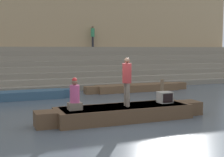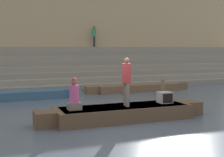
{
  "view_description": "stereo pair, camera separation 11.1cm",
  "coord_description": "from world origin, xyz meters",
  "px_view_note": "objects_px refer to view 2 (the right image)",
  "views": [
    {
      "loc": [
        -4.33,
        -10.53,
        2.61
      ],
      "look_at": [
        0.21,
        0.97,
        1.42
      ],
      "focal_mm": 50.0,
      "sensor_mm": 36.0,
      "label": 1
    },
    {
      "loc": [
        -4.22,
        -10.57,
        2.61
      ],
      "look_at": [
        0.21,
        0.97,
        1.42
      ],
      "focal_mm": 50.0,
      "sensor_mm": 36.0,
      "label": 2
    }
  ],
  "objects_px": {
    "moored_boat_shore": "(16,95)",
    "person_standing": "(127,78)",
    "tv_set": "(165,97)",
    "rowboat_main": "(124,112)",
    "person_rowing": "(74,97)",
    "person_on_steps": "(94,35)",
    "moored_boat_distant": "(138,87)",
    "mooring_post": "(163,89)"
  },
  "relations": [
    {
      "from": "tv_set",
      "to": "person_on_steps",
      "type": "distance_m",
      "value": 14.4
    },
    {
      "from": "rowboat_main",
      "to": "moored_boat_distant",
      "type": "height_order",
      "value": "rowboat_main"
    },
    {
      "from": "tv_set",
      "to": "person_standing",
      "type": "bearing_deg",
      "value": -170.85
    },
    {
      "from": "person_standing",
      "to": "person_on_steps",
      "type": "distance_m",
      "value": 14.64
    },
    {
      "from": "moored_boat_distant",
      "to": "person_rowing",
      "type": "bearing_deg",
      "value": -135.82
    },
    {
      "from": "person_standing",
      "to": "tv_set",
      "type": "height_order",
      "value": "person_standing"
    },
    {
      "from": "rowboat_main",
      "to": "person_standing",
      "type": "relative_size",
      "value": 3.65
    },
    {
      "from": "person_standing",
      "to": "tv_set",
      "type": "bearing_deg",
      "value": 17.44
    },
    {
      "from": "moored_boat_distant",
      "to": "mooring_post",
      "type": "bearing_deg",
      "value": -99.43
    },
    {
      "from": "person_standing",
      "to": "person_on_steps",
      "type": "relative_size",
      "value": 1.04
    },
    {
      "from": "rowboat_main",
      "to": "person_rowing",
      "type": "distance_m",
      "value": 1.98
    },
    {
      "from": "moored_boat_shore",
      "to": "person_standing",
      "type": "bearing_deg",
      "value": -60.53
    },
    {
      "from": "rowboat_main",
      "to": "mooring_post",
      "type": "height_order",
      "value": "mooring_post"
    },
    {
      "from": "person_rowing",
      "to": "tv_set",
      "type": "height_order",
      "value": "person_rowing"
    },
    {
      "from": "person_standing",
      "to": "mooring_post",
      "type": "height_order",
      "value": "person_standing"
    },
    {
      "from": "moored_boat_distant",
      "to": "mooring_post",
      "type": "relative_size",
      "value": 6.48
    },
    {
      "from": "rowboat_main",
      "to": "moored_boat_shore",
      "type": "height_order",
      "value": "rowboat_main"
    },
    {
      "from": "mooring_post",
      "to": "tv_set",
      "type": "bearing_deg",
      "value": -119.09
    },
    {
      "from": "rowboat_main",
      "to": "mooring_post",
      "type": "relative_size",
      "value": 6.2
    },
    {
      "from": "moored_boat_shore",
      "to": "mooring_post",
      "type": "xyz_separation_m",
      "value": [
        7.02,
        -2.66,
        0.29
      ]
    },
    {
      "from": "mooring_post",
      "to": "moored_boat_shore",
      "type": "bearing_deg",
      "value": 159.26
    },
    {
      "from": "tv_set",
      "to": "moored_boat_shore",
      "type": "height_order",
      "value": "tv_set"
    },
    {
      "from": "moored_boat_shore",
      "to": "person_on_steps",
      "type": "distance_m",
      "value": 10.88
    },
    {
      "from": "person_rowing",
      "to": "moored_boat_shore",
      "type": "height_order",
      "value": "person_rowing"
    },
    {
      "from": "person_rowing",
      "to": "person_on_steps",
      "type": "xyz_separation_m",
      "value": [
        5.22,
        14.05,
        2.75
      ]
    },
    {
      "from": "moored_boat_shore",
      "to": "person_on_steps",
      "type": "relative_size",
      "value": 3.66
    },
    {
      "from": "rowboat_main",
      "to": "tv_set",
      "type": "relative_size",
      "value": 12.8
    },
    {
      "from": "mooring_post",
      "to": "person_on_steps",
      "type": "relative_size",
      "value": 0.61
    },
    {
      "from": "rowboat_main",
      "to": "mooring_post",
      "type": "bearing_deg",
      "value": 45.95
    },
    {
      "from": "person_standing",
      "to": "person_rowing",
      "type": "height_order",
      "value": "person_standing"
    },
    {
      "from": "person_on_steps",
      "to": "person_standing",
      "type": "bearing_deg",
      "value": 153.24
    },
    {
      "from": "person_standing",
      "to": "mooring_post",
      "type": "distance_m",
      "value": 5.21
    },
    {
      "from": "moored_boat_distant",
      "to": "person_on_steps",
      "type": "height_order",
      "value": "person_on_steps"
    },
    {
      "from": "rowboat_main",
      "to": "moored_boat_shore",
      "type": "bearing_deg",
      "value": 120.65
    },
    {
      "from": "person_rowing",
      "to": "person_on_steps",
      "type": "relative_size",
      "value": 0.66
    },
    {
      "from": "person_rowing",
      "to": "moored_boat_distant",
      "type": "relative_size",
      "value": 0.16
    },
    {
      "from": "person_standing",
      "to": "moored_boat_shore",
      "type": "xyz_separation_m",
      "value": [
        -3.41,
        6.27,
        -1.31
      ]
    },
    {
      "from": "person_rowing",
      "to": "moored_boat_shore",
      "type": "xyz_separation_m",
      "value": [
        -1.48,
        6.22,
        -0.74
      ]
    },
    {
      "from": "person_rowing",
      "to": "moored_boat_distant",
      "type": "distance_m",
      "value": 8.96
    },
    {
      "from": "person_standing",
      "to": "moored_boat_shore",
      "type": "relative_size",
      "value": 0.28
    },
    {
      "from": "person_rowing",
      "to": "moored_boat_shore",
      "type": "bearing_deg",
      "value": 89.79
    },
    {
      "from": "rowboat_main",
      "to": "person_on_steps",
      "type": "distance_m",
      "value": 14.81
    }
  ]
}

